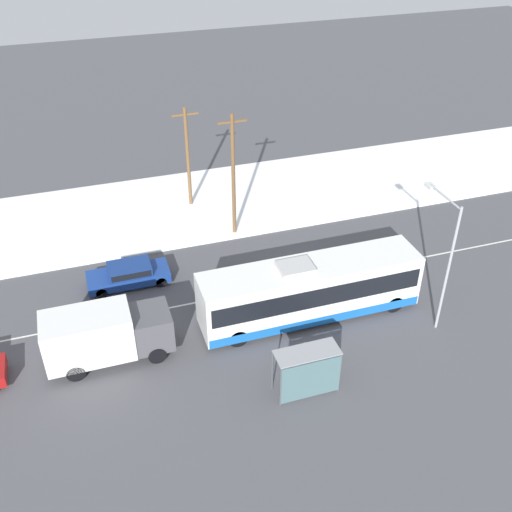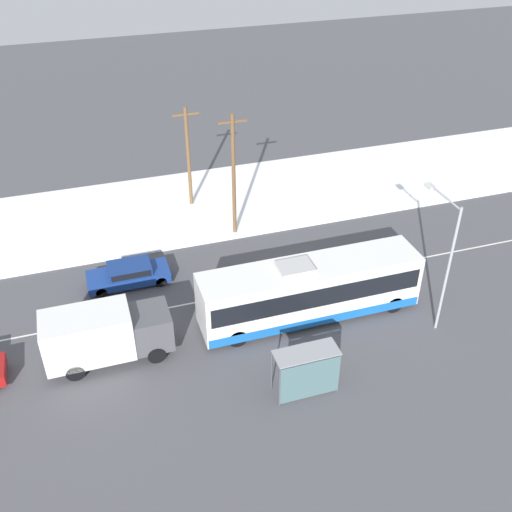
# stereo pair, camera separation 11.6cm
# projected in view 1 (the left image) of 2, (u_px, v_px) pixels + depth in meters

# --- Properties ---
(ground_plane) EXTENTS (120.00, 120.00, 0.00)m
(ground_plane) POSITION_uv_depth(u_px,v_px,m) (306.00, 281.00, 35.26)
(ground_plane) COLOR #4C4C51
(snow_lot) EXTENTS (80.00, 10.34, 0.12)m
(snow_lot) POSITION_uv_depth(u_px,v_px,m) (250.00, 196.00, 43.77)
(snow_lot) COLOR white
(snow_lot) RESTS_ON ground_plane
(lane_marking_center) EXTENTS (60.00, 0.12, 0.00)m
(lane_marking_center) POSITION_uv_depth(u_px,v_px,m) (306.00, 281.00, 35.26)
(lane_marking_center) COLOR silver
(lane_marking_center) RESTS_ON ground_plane
(city_bus) EXTENTS (11.90, 2.57, 3.50)m
(city_bus) POSITION_uv_depth(u_px,v_px,m) (310.00, 290.00, 31.71)
(city_bus) COLOR white
(city_bus) RESTS_ON ground_plane
(box_truck) EXTENTS (6.12, 2.30, 2.90)m
(box_truck) POSITION_uv_depth(u_px,v_px,m) (105.00, 334.00, 28.99)
(box_truck) COLOR silver
(box_truck) RESTS_ON ground_plane
(sedan_car) EXTENTS (4.69, 1.80, 1.32)m
(sedan_car) POSITION_uv_depth(u_px,v_px,m) (129.00, 274.00, 34.59)
(sedan_car) COLOR navy
(sedan_car) RESTS_ON ground_plane
(pedestrian_at_stop) EXTENTS (0.63, 0.28, 1.74)m
(pedestrian_at_stop) POSITION_uv_depth(u_px,v_px,m) (305.00, 353.00, 28.64)
(pedestrian_at_stop) COLOR #23232D
(pedestrian_at_stop) RESTS_ON ground_plane
(bus_shelter) EXTENTS (2.97, 1.20, 2.40)m
(bus_shelter) POSITION_uv_depth(u_px,v_px,m) (309.00, 368.00, 26.98)
(bus_shelter) COLOR gray
(bus_shelter) RESTS_ON ground_plane
(streetlamp) EXTENTS (0.36, 3.05, 7.31)m
(streetlamp) POSITION_uv_depth(u_px,v_px,m) (445.00, 247.00, 29.71)
(streetlamp) COLOR #9EA3A8
(streetlamp) RESTS_ON ground_plane
(utility_pole_roadside) EXTENTS (1.80, 0.24, 8.25)m
(utility_pole_roadside) POSITION_uv_depth(u_px,v_px,m) (233.00, 174.00, 37.24)
(utility_pole_roadside) COLOR brown
(utility_pole_roadside) RESTS_ON ground_plane
(utility_pole_snowlot) EXTENTS (1.80, 0.24, 7.24)m
(utility_pole_snowlot) POSITION_uv_depth(u_px,v_px,m) (188.00, 156.00, 40.69)
(utility_pole_snowlot) COLOR brown
(utility_pole_snowlot) RESTS_ON ground_plane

